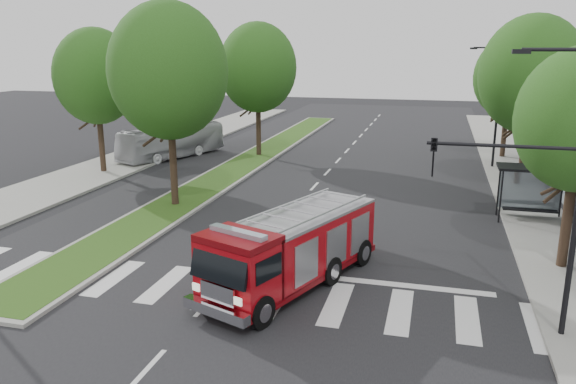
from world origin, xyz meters
name	(u,v)px	position (x,y,z in m)	size (l,w,h in m)	color
ground	(248,259)	(0.00, 0.00, 0.00)	(140.00, 140.00, 0.00)	black
sidewalk_right	(551,210)	(12.50, 10.00, 0.07)	(5.00, 80.00, 0.15)	gray
sidewalk_left	(79,178)	(-14.50, 10.00, 0.07)	(5.00, 80.00, 0.15)	gray
median	(250,160)	(-6.00, 18.00, 0.08)	(3.00, 50.00, 0.15)	gray
bus_shelter	(533,178)	(11.20, 8.15, 2.04)	(3.20, 1.60, 2.61)	black
tree_right_mid	(532,75)	(11.50, 14.00, 6.49)	(5.60, 5.60, 9.72)	black
tree_right_far	(510,77)	(11.50, 24.00, 5.84)	(5.00, 5.00, 8.73)	black
tree_median_near	(168,71)	(-6.00, 6.00, 6.81)	(5.80, 5.80, 10.16)	black
tree_median_far	(258,68)	(-6.00, 20.00, 6.49)	(5.60, 5.60, 9.72)	black
tree_left_mid	(96,76)	(-14.00, 12.00, 6.16)	(5.20, 5.20, 9.16)	black
streetlight_right_near	(546,175)	(9.61, -3.50, 4.67)	(4.08, 0.22, 8.00)	black
streetlight_right_far	(496,101)	(10.35, 20.00, 4.48)	(2.11, 0.20, 8.00)	black
fire_engine	(293,249)	(2.26, -1.88, 1.31)	(5.01, 8.18, 2.73)	#62050A
city_bus	(172,141)	(-12.00, 17.93, 1.23)	(2.07, 8.86, 2.47)	#B2B2B7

